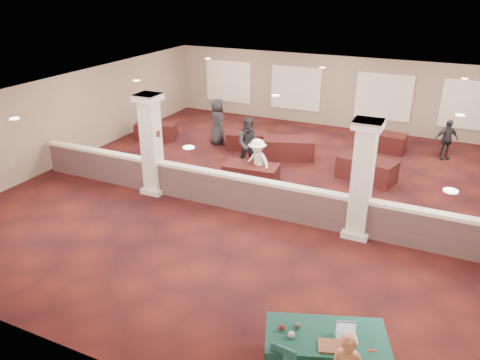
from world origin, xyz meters
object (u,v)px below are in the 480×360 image
at_px(far_table_front_left, 156,131).
at_px(far_table_back_left, 247,141).
at_px(conf_chair_side, 286,360).
at_px(far_table_front_center, 251,175).
at_px(attendee_d, 217,122).
at_px(attendee_a, 249,144).
at_px(far_table_back_center, 288,148).
at_px(far_table_front_right, 367,169).
at_px(near_table, 325,353).
at_px(attendee_c, 446,139).
at_px(far_table_back_right, 383,142).
at_px(attendee_b, 257,162).

height_order(far_table_front_left, far_table_back_left, far_table_front_left).
bearing_deg(conf_chair_side, far_table_back_left, 123.28).
relative_size(far_table_front_center, attendee_d, 0.94).
distance_m(far_table_back_left, attendee_a, 2.30).
bearing_deg(far_table_back_center, far_table_front_right, -15.60).
height_order(near_table, far_table_back_center, near_table).
distance_m(far_table_front_center, attendee_d, 4.44).
bearing_deg(far_table_front_right, attendee_c, 55.29).
relative_size(far_table_back_left, far_table_back_center, 0.84).
bearing_deg(far_table_back_left, attendee_d, 178.88).
height_order(near_table, attendee_c, attendee_c).
relative_size(conf_chair_side, far_table_front_right, 0.49).
bearing_deg(far_table_back_right, attendee_c, -0.06).
height_order(far_table_back_left, attendee_b, attendee_b).
distance_m(far_table_back_center, attendee_c, 5.94).
xyz_separation_m(conf_chair_side, far_table_front_right, (-0.49, 9.42, -0.17)).
relative_size(far_table_front_left, attendee_b, 1.06).
bearing_deg(far_table_front_left, attendee_a, -16.20).
xyz_separation_m(near_table, far_table_back_right, (-1.00, 12.14, -0.05)).
bearing_deg(attendee_d, far_table_back_right, -120.71).
relative_size(near_table, far_table_back_left, 1.29).
height_order(attendee_a, attendee_c, attendee_a).
relative_size(far_table_front_right, far_table_back_center, 0.99).
relative_size(far_table_front_left, attendee_c, 1.10).
height_order(far_table_back_center, attendee_a, attendee_a).
bearing_deg(far_table_back_left, far_table_front_right, -13.51).
distance_m(near_table, attendee_b, 8.10).
bearing_deg(far_table_back_left, near_table, -59.11).
height_order(far_table_front_right, far_table_back_right, far_table_front_right).
bearing_deg(far_table_front_center, far_table_back_right, 57.55).
xyz_separation_m(attendee_c, attendee_d, (-8.64, -2.08, 0.17)).
bearing_deg(far_table_front_left, attendee_c, 13.13).
xyz_separation_m(conf_chair_side, attendee_a, (-4.51, 8.64, 0.41)).
xyz_separation_m(attendee_a, attendee_d, (-2.34, 2.01, -0.02)).
height_order(far_table_front_center, attendee_c, attendee_c).
xyz_separation_m(far_table_back_center, attendee_c, (5.40, 2.43, 0.38)).
bearing_deg(near_table, far_table_back_right, 74.66).
height_order(near_table, conf_chair_side, conf_chair_side).
bearing_deg(far_table_front_right, attendee_a, -169.04).
bearing_deg(conf_chair_side, far_table_front_right, 98.92).
relative_size(far_table_front_center, attendee_c, 1.15).
xyz_separation_m(far_table_front_center, far_table_back_left, (-1.61, 3.23, -0.03)).
xyz_separation_m(attendee_a, attendee_b, (0.79, -1.16, -0.16)).
height_order(far_table_front_right, far_table_back_center, far_table_back_center).
bearing_deg(attendee_c, attendee_d, 162.93).
distance_m(near_table, attendee_c, 12.21).
xyz_separation_m(far_table_back_right, attendee_b, (-3.22, -5.24, 0.45)).
bearing_deg(conf_chair_side, attendee_c, 87.90).
xyz_separation_m(far_table_back_right, attendee_d, (-6.35, -2.08, 0.59)).
relative_size(near_table, far_table_front_right, 1.09).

